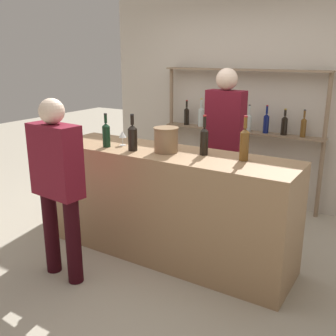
{
  "coord_description": "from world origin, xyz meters",
  "views": [
    {
      "loc": [
        1.85,
        -2.96,
        1.91
      ],
      "look_at": [
        0.0,
        0.0,
        0.89
      ],
      "focal_mm": 42.0,
      "sensor_mm": 36.0,
      "label": 1
    }
  ],
  "objects_px": {
    "counter_bottle_3": "(204,140)",
    "server_behind_counter": "(225,134)",
    "counter_bottle_1": "(133,137)",
    "ice_bucket": "(166,140)",
    "wine_glass": "(123,135)",
    "counter_bottle_2": "(106,134)",
    "customer_left": "(57,178)",
    "counter_bottle_0": "(244,143)"
  },
  "relations": [
    {
      "from": "counter_bottle_0",
      "to": "counter_bottle_2",
      "type": "bearing_deg",
      "value": -170.31
    },
    {
      "from": "counter_bottle_0",
      "to": "wine_glass",
      "type": "distance_m",
      "value": 1.22
    },
    {
      "from": "counter_bottle_3",
      "to": "customer_left",
      "type": "height_order",
      "value": "customer_left"
    },
    {
      "from": "counter_bottle_2",
      "to": "counter_bottle_1",
      "type": "bearing_deg",
      "value": 3.09
    },
    {
      "from": "counter_bottle_1",
      "to": "counter_bottle_2",
      "type": "height_order",
      "value": "counter_bottle_1"
    },
    {
      "from": "counter_bottle_2",
      "to": "wine_glass",
      "type": "bearing_deg",
      "value": 57.99
    },
    {
      "from": "counter_bottle_2",
      "to": "counter_bottle_3",
      "type": "distance_m",
      "value": 0.96
    },
    {
      "from": "counter_bottle_3",
      "to": "wine_glass",
      "type": "relative_size",
      "value": 2.51
    },
    {
      "from": "wine_glass",
      "to": "ice_bucket",
      "type": "height_order",
      "value": "ice_bucket"
    },
    {
      "from": "counter_bottle_0",
      "to": "customer_left",
      "type": "bearing_deg",
      "value": -145.17
    },
    {
      "from": "counter_bottle_0",
      "to": "ice_bucket",
      "type": "xyz_separation_m",
      "value": [
        -0.71,
        -0.1,
        -0.03
      ]
    },
    {
      "from": "counter_bottle_3",
      "to": "customer_left",
      "type": "xyz_separation_m",
      "value": [
        -0.91,
        -0.89,
        -0.27
      ]
    },
    {
      "from": "counter_bottle_3",
      "to": "server_behind_counter",
      "type": "height_order",
      "value": "server_behind_counter"
    },
    {
      "from": "counter_bottle_1",
      "to": "server_behind_counter",
      "type": "height_order",
      "value": "server_behind_counter"
    },
    {
      "from": "counter_bottle_0",
      "to": "server_behind_counter",
      "type": "bearing_deg",
      "value": 122.62
    },
    {
      "from": "ice_bucket",
      "to": "server_behind_counter",
      "type": "xyz_separation_m",
      "value": [
        0.14,
        0.98,
        -0.1
      ]
    },
    {
      "from": "counter_bottle_1",
      "to": "wine_glass",
      "type": "relative_size",
      "value": 2.4
    },
    {
      "from": "counter_bottle_1",
      "to": "customer_left",
      "type": "xyz_separation_m",
      "value": [
        -0.28,
        -0.68,
        -0.26
      ]
    },
    {
      "from": "counter_bottle_2",
      "to": "ice_bucket",
      "type": "bearing_deg",
      "value": 11.95
    },
    {
      "from": "counter_bottle_2",
      "to": "wine_glass",
      "type": "xyz_separation_m",
      "value": [
        0.09,
        0.14,
        -0.02
      ]
    },
    {
      "from": "wine_glass",
      "to": "counter_bottle_1",
      "type": "bearing_deg",
      "value": -29.7
    },
    {
      "from": "wine_glass",
      "to": "customer_left",
      "type": "height_order",
      "value": "customer_left"
    },
    {
      "from": "wine_glass",
      "to": "server_behind_counter",
      "type": "bearing_deg",
      "value": 56.23
    },
    {
      "from": "counter_bottle_3",
      "to": "counter_bottle_1",
      "type": "bearing_deg",
      "value": -162.07
    },
    {
      "from": "counter_bottle_1",
      "to": "ice_bucket",
      "type": "distance_m",
      "value": 0.32
    },
    {
      "from": "counter_bottle_3",
      "to": "server_behind_counter",
      "type": "xyz_separation_m",
      "value": [
        -0.2,
        0.89,
        -0.12
      ]
    },
    {
      "from": "ice_bucket",
      "to": "customer_left",
      "type": "relative_size",
      "value": 0.15
    },
    {
      "from": "ice_bucket",
      "to": "customer_left",
      "type": "distance_m",
      "value": 1.01
    },
    {
      "from": "counter_bottle_2",
      "to": "wine_glass",
      "type": "relative_size",
      "value": 2.3
    },
    {
      "from": "counter_bottle_0",
      "to": "counter_bottle_1",
      "type": "xyz_separation_m",
      "value": [
        -1.0,
        -0.21,
        -0.02
      ]
    },
    {
      "from": "counter_bottle_2",
      "to": "server_behind_counter",
      "type": "bearing_deg",
      "value": 56.45
    },
    {
      "from": "wine_glass",
      "to": "counter_bottle_2",
      "type": "bearing_deg",
      "value": -122.01
    },
    {
      "from": "wine_glass",
      "to": "server_behind_counter",
      "type": "distance_m",
      "value": 1.17
    },
    {
      "from": "counter_bottle_2",
      "to": "server_behind_counter",
      "type": "distance_m",
      "value": 1.34
    },
    {
      "from": "server_behind_counter",
      "to": "counter_bottle_0",
      "type": "bearing_deg",
      "value": 33.96
    },
    {
      "from": "ice_bucket",
      "to": "counter_bottle_1",
      "type": "bearing_deg",
      "value": -159.55
    },
    {
      "from": "counter_bottle_1",
      "to": "wine_glass",
      "type": "height_order",
      "value": "counter_bottle_1"
    },
    {
      "from": "customer_left",
      "to": "counter_bottle_1",
      "type": "bearing_deg",
      "value": -17.07
    },
    {
      "from": "ice_bucket",
      "to": "server_behind_counter",
      "type": "height_order",
      "value": "server_behind_counter"
    },
    {
      "from": "counter_bottle_2",
      "to": "customer_left",
      "type": "relative_size",
      "value": 0.21
    },
    {
      "from": "counter_bottle_0",
      "to": "server_behind_counter",
      "type": "xyz_separation_m",
      "value": [
        -0.57,
        0.89,
        -0.14
      ]
    },
    {
      "from": "counter_bottle_3",
      "to": "wine_glass",
      "type": "bearing_deg",
      "value": -174.48
    }
  ]
}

